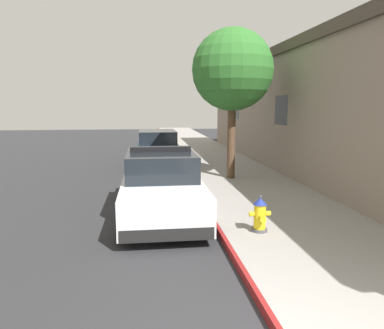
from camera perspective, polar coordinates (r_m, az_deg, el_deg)
ground_plane at (r=13.51m, az=-18.70°, el=-3.23°), size 31.52×60.00×0.20m
sidewalk_pavement at (r=13.60m, az=6.88°, el=-1.99°), size 3.50×60.00×0.14m
curb_painted_edge at (r=13.28m, az=-0.65°, el=-2.20°), size 0.08×60.00×0.14m
storefront_building at (r=15.59m, az=24.55°, el=7.56°), size 6.50×24.68×4.94m
police_cruiser at (r=9.11m, az=-4.81°, el=-3.15°), size 1.94×4.84×1.68m
parked_car_silver_ahead at (r=16.86m, az=-5.36°, el=2.47°), size 1.94×4.84×1.56m
fire_hydrant at (r=7.62m, az=10.50°, el=-7.68°), size 0.44×0.40×0.76m
street_tree at (r=12.96m, az=6.30°, el=14.32°), size 2.78×2.78×5.14m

